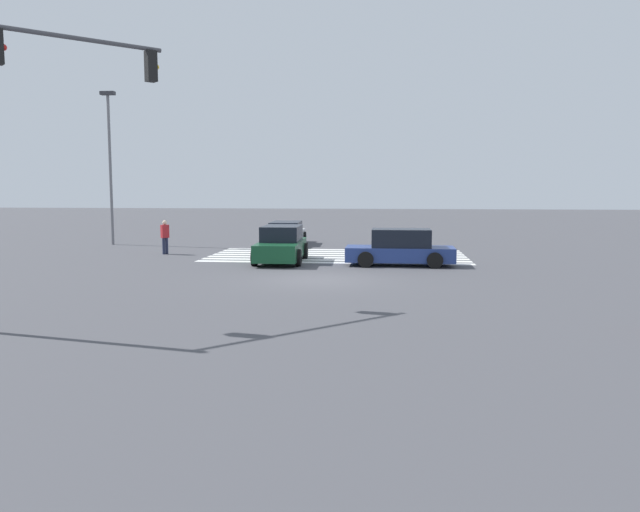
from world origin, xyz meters
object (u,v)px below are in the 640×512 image
at_px(pedestrian, 165,235).
at_px(car_3, 400,248).
at_px(car_1, 286,233).
at_px(street_light_pole_a, 110,155).
at_px(car_2, 281,245).

bearing_deg(pedestrian, car_3, 26.58).
xyz_separation_m(car_1, street_light_pole_a, (9.88, 1.07, 4.48)).
xyz_separation_m(car_3, pedestrian, (11.37, -3.30, 0.21)).
bearing_deg(car_2, street_light_pole_a, -125.44).
bearing_deg(street_light_pole_a, car_1, -173.85).
relative_size(car_3, pedestrian, 2.72).
bearing_deg(street_light_pole_a, car_2, 146.39).
bearing_deg(pedestrian, street_light_pole_a, 178.16).
xyz_separation_m(pedestrian, street_light_pole_a, (4.85, -4.78, 4.19)).
xyz_separation_m(car_2, car_3, (-5.17, 0.75, -0.03)).
relative_size(car_1, car_2, 1.04).
relative_size(car_1, street_light_pole_a, 0.57).
bearing_deg(car_2, pedestrian, -114.26).
distance_m(pedestrian, street_light_pole_a, 8.00).
bearing_deg(pedestrian, car_1, 92.05).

